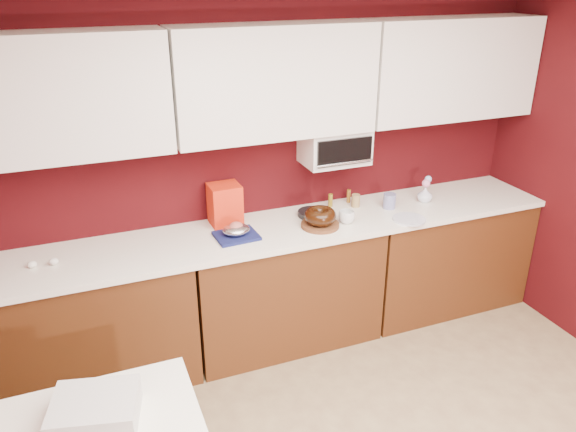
# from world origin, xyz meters

# --- Properties ---
(wall_back) EXTENTS (4.00, 0.02, 2.50)m
(wall_back) POSITION_xyz_m (0.00, 2.25, 1.25)
(wall_back) COLOR #3B080A
(wall_back) RESTS_ON floor
(base_cabinet_left) EXTENTS (1.31, 0.58, 0.86)m
(base_cabinet_left) POSITION_xyz_m (-1.33, 1.94, 0.43)
(base_cabinet_left) COLOR #4C260F
(base_cabinet_left) RESTS_ON floor
(base_cabinet_center) EXTENTS (1.31, 0.58, 0.86)m
(base_cabinet_center) POSITION_xyz_m (0.00, 1.94, 0.43)
(base_cabinet_center) COLOR #4C260F
(base_cabinet_center) RESTS_ON floor
(base_cabinet_right) EXTENTS (1.31, 0.58, 0.86)m
(base_cabinet_right) POSITION_xyz_m (1.33, 1.94, 0.43)
(base_cabinet_right) COLOR #4C260F
(base_cabinet_right) RESTS_ON floor
(countertop) EXTENTS (4.00, 0.62, 0.04)m
(countertop) POSITION_xyz_m (0.00, 1.94, 0.88)
(countertop) COLOR white
(countertop) RESTS_ON base_cabinet_center
(upper_cabinet_left) EXTENTS (1.31, 0.33, 0.70)m
(upper_cabinet_left) POSITION_xyz_m (-1.33, 2.08, 1.85)
(upper_cabinet_left) COLOR white
(upper_cabinet_left) RESTS_ON wall_back
(upper_cabinet_center) EXTENTS (1.31, 0.33, 0.70)m
(upper_cabinet_center) POSITION_xyz_m (0.00, 2.08, 1.85)
(upper_cabinet_center) COLOR white
(upper_cabinet_center) RESTS_ON wall_back
(upper_cabinet_right) EXTENTS (1.31, 0.33, 0.70)m
(upper_cabinet_right) POSITION_xyz_m (1.33, 2.08, 1.85)
(upper_cabinet_right) COLOR white
(upper_cabinet_right) RESTS_ON wall_back
(toaster_oven) EXTENTS (0.45, 0.30, 0.25)m
(toaster_oven) POSITION_xyz_m (0.45, 2.10, 1.38)
(toaster_oven) COLOR white
(toaster_oven) RESTS_ON upper_cabinet_center
(toaster_oven_door) EXTENTS (0.40, 0.02, 0.18)m
(toaster_oven_door) POSITION_xyz_m (0.45, 1.94, 1.38)
(toaster_oven_door) COLOR black
(toaster_oven_door) RESTS_ON toaster_oven
(toaster_oven_handle) EXTENTS (0.42, 0.02, 0.02)m
(toaster_oven_handle) POSITION_xyz_m (0.45, 1.93, 1.30)
(toaster_oven_handle) COLOR silver
(toaster_oven_handle) RESTS_ON toaster_oven
(cake_base) EXTENTS (0.29, 0.29, 0.02)m
(cake_base) POSITION_xyz_m (0.23, 1.85, 0.91)
(cake_base) COLOR brown
(cake_base) RESTS_ON countertop
(bundt_cake) EXTENTS (0.28, 0.28, 0.09)m
(bundt_cake) POSITION_xyz_m (0.23, 1.85, 0.98)
(bundt_cake) COLOR black
(bundt_cake) RESTS_ON cake_base
(navy_towel) EXTENTS (0.28, 0.24, 0.02)m
(navy_towel) POSITION_xyz_m (-0.34, 1.90, 0.91)
(navy_towel) COLOR #151A4F
(navy_towel) RESTS_ON countertop
(foil_ham_nest) EXTENTS (0.22, 0.21, 0.07)m
(foil_ham_nest) POSITION_xyz_m (-0.34, 1.90, 0.96)
(foil_ham_nest) COLOR silver
(foil_ham_nest) RESTS_ON navy_towel
(roasted_ham) EXTENTS (0.09, 0.08, 0.06)m
(roasted_ham) POSITION_xyz_m (-0.34, 1.90, 0.98)
(roasted_ham) COLOR #C5655A
(roasted_ham) RESTS_ON foil_ham_nest
(pandoro_box) EXTENTS (0.21, 0.19, 0.28)m
(pandoro_box) POSITION_xyz_m (-0.35, 2.14, 1.04)
(pandoro_box) COLOR red
(pandoro_box) RESTS_ON countertop
(dark_pan) EXTENTS (0.24, 0.24, 0.04)m
(dark_pan) POSITION_xyz_m (0.26, 2.04, 0.92)
(dark_pan) COLOR black
(dark_pan) RESTS_ON countertop
(coffee_mug) EXTENTS (0.14, 0.14, 0.11)m
(coffee_mug) POSITION_xyz_m (0.43, 1.84, 0.95)
(coffee_mug) COLOR silver
(coffee_mug) RESTS_ON countertop
(blue_jar) EXTENTS (0.09, 0.09, 0.11)m
(blue_jar) POSITION_xyz_m (0.84, 1.96, 0.95)
(blue_jar) COLOR navy
(blue_jar) RESTS_ON countertop
(flower_vase) EXTENTS (0.11, 0.11, 0.13)m
(flower_vase) POSITION_xyz_m (1.15, 1.96, 0.97)
(flower_vase) COLOR silver
(flower_vase) RESTS_ON countertop
(flower_pink) EXTENTS (0.06, 0.06, 0.06)m
(flower_pink) POSITION_xyz_m (1.15, 1.96, 1.05)
(flower_pink) COLOR pink
(flower_pink) RESTS_ON flower_vase
(flower_blue) EXTENTS (0.05, 0.05, 0.05)m
(flower_blue) POSITION_xyz_m (1.18, 1.98, 1.07)
(flower_blue) COLOR #96B9F0
(flower_blue) RESTS_ON flower_vase
(china_plate) EXTENTS (0.28, 0.28, 0.01)m
(china_plate) POSITION_xyz_m (0.86, 1.72, 0.91)
(china_plate) COLOR silver
(china_plate) RESTS_ON countertop
(amber_bottle) EXTENTS (0.04, 0.04, 0.10)m
(amber_bottle) POSITION_xyz_m (0.45, 2.14, 0.95)
(amber_bottle) COLOR olive
(amber_bottle) RESTS_ON countertop
(paper_cup) EXTENTS (0.07, 0.07, 0.09)m
(paper_cup) POSITION_xyz_m (0.62, 2.07, 0.95)
(paper_cup) COLOR olive
(paper_cup) RESTS_ON countertop
(egg_left) EXTENTS (0.06, 0.05, 0.04)m
(egg_left) POSITION_xyz_m (-1.57, 1.95, 0.92)
(egg_left) COLOR white
(egg_left) RESTS_ON countertop
(egg_right) EXTENTS (0.06, 0.05, 0.04)m
(egg_right) POSITION_xyz_m (-1.45, 1.94, 0.92)
(egg_right) COLOR silver
(egg_right) RESTS_ON countertop
(newspaper_stack) EXTENTS (0.41, 0.36, 0.12)m
(newspaper_stack) POSITION_xyz_m (-1.32, 0.70, 0.81)
(newspaper_stack) COLOR silver
(newspaper_stack) RESTS_ON dining_table
(amber_bottle_tall) EXTENTS (0.04, 0.04, 0.10)m
(amber_bottle_tall) POSITION_xyz_m (0.61, 2.16, 0.95)
(amber_bottle_tall) COLOR brown
(amber_bottle_tall) RESTS_ON countertop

